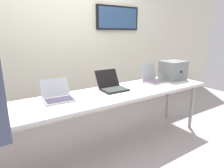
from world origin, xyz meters
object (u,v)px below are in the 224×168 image
Objects in this scene: laptop_station_2 at (112,85)px; laptop_station_3 at (153,78)px; workbench at (106,97)px; equipment_box at (173,70)px; laptop_station_1 at (58,95)px.

laptop_station_3 is (0.77, -0.01, 0.00)m from laptop_station_2.
laptop_station_3 is at bearing 7.69° from workbench.
laptop_station_1 is (-1.93, 0.05, -0.10)m from equipment_box.
laptop_station_2 is at bearing 0.64° from laptop_station_1.
laptop_station_1 is at bearing -179.97° from laptop_station_3.
equipment_box is at bearing -2.84° from laptop_station_2.
workbench is at bearing -141.55° from laptop_station_2.
laptop_station_2 is (0.17, 0.13, 0.11)m from workbench.
workbench is 8.74× the size of laptop_station_1.
laptop_station_3 reaches higher than laptop_station_2.
laptop_station_3 is (0.94, 0.13, 0.11)m from workbench.
equipment_box is 1.01× the size of laptop_station_1.
workbench is at bearing -176.77° from equipment_box.
laptop_station_1 is 0.75m from laptop_station_2.
workbench is 0.61m from laptop_station_1.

